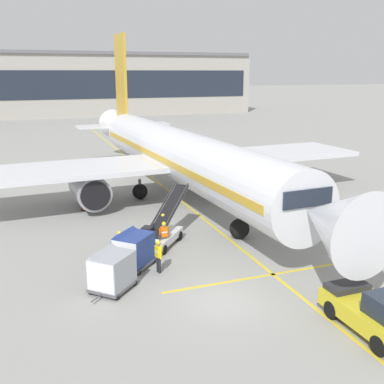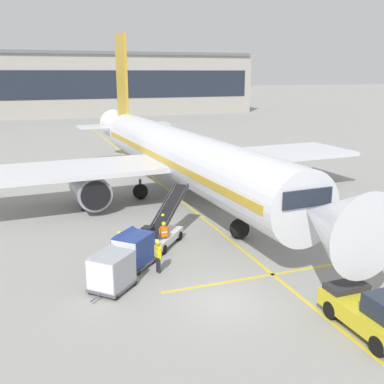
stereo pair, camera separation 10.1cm
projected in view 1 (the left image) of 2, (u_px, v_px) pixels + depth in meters
The scene contains 14 objects.
ground_plane at pixel (223, 302), 20.25m from camera, with size 600.00×600.00×0.00m, color gray.
parked_airplane at pixel (178, 155), 36.27m from camera, with size 31.97×42.06×13.89m.
belt_loader at pixel (162, 230), 26.93m from camera, with size 4.37×4.86×3.03m.
baggage_cart_lead at pixel (133, 249), 23.72m from camera, with size 2.54×2.55×1.91m.
baggage_cart_second at pixel (111, 270), 21.19m from camera, with size 2.54×2.55×1.91m.
pushback_tug at pixel (376, 313), 17.77m from camera, with size 2.17×4.42×1.83m.
ground_crew_by_loader at pixel (120, 244), 24.36m from camera, with size 0.57×0.26×1.74m.
ground_crew_by_carts at pixel (164, 234), 25.87m from camera, with size 0.57×0.27×1.74m.
ground_crew_marshaller at pixel (163, 226), 27.33m from camera, with size 0.29×0.57×1.74m.
ground_crew_wingwalker at pixel (158, 254), 23.03m from camera, with size 0.32×0.56×1.74m.
safety_cone_engine_keepout at pixel (85, 206), 33.77m from camera, with size 0.57×0.57×0.65m.
apron_guidance_line_lead_in at pixel (180, 200), 36.47m from camera, with size 0.20×110.00×0.01m.
apron_guidance_line_stop_bar at pixel (275, 274), 23.09m from camera, with size 12.00×0.20×0.01m.
terminal_building at pixel (16, 84), 104.34m from camera, with size 110.04×19.07×14.44m.
Camera 1 is at (-7.57, -16.74, 9.93)m, focal length 42.58 mm.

